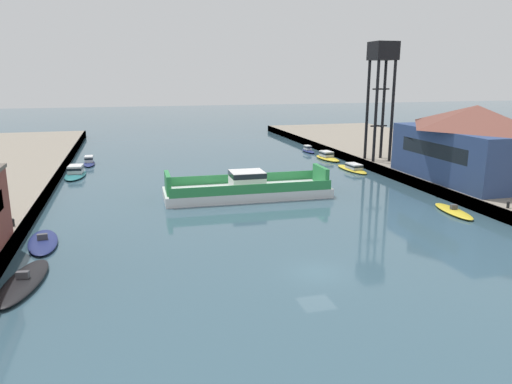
{
  "coord_description": "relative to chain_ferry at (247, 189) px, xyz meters",
  "views": [
    {
      "loc": [
        -13.01,
        -31.15,
        14.29
      ],
      "look_at": [
        0.0,
        17.64,
        2.0
      ],
      "focal_mm": 33.96,
      "sensor_mm": 36.0,
      "label": 1
    }
  ],
  "objects": [
    {
      "name": "moored_boat_mid_right",
      "position": [
        19.42,
        -12.46,
        -0.77
      ],
      "size": [
        2.52,
        6.75,
        0.92
      ],
      "color": "yellow",
      "rests_on": "ground"
    },
    {
      "name": "chain_ferry",
      "position": [
        0.0,
        0.0,
        0.0
      ],
      "size": [
        19.79,
        6.63,
        3.3
      ],
      "color": "silver",
      "rests_on": "ground"
    },
    {
      "name": "bollard_right_far",
      "position": [
        22.69,
        -10.7,
        0.75
      ],
      "size": [
        0.32,
        0.32,
        0.71
      ],
      "color": "black",
      "rests_on": "quay_right"
    },
    {
      "name": "ground_plane",
      "position": [
        -0.47,
        -23.52,
        -0.99
      ],
      "size": [
        400.0,
        400.0,
        0.0
      ],
      "primitive_type": "plane",
      "color": "#385666"
    },
    {
      "name": "crane_tower",
      "position": [
        23.97,
        12.53,
        14.38
      ],
      "size": [
        3.56,
        3.56,
        17.67
      ],
      "color": "black",
      "rests_on": "quay_right"
    },
    {
      "name": "moored_boat_near_right",
      "position": [
        19.61,
        21.78,
        -0.47
      ],
      "size": [
        3.14,
        7.03,
        1.43
      ],
      "color": "yellow",
      "rests_on": "ground"
    },
    {
      "name": "moored_boat_mid_left",
      "position": [
        19.34,
        30.3,
        -0.52
      ],
      "size": [
        1.64,
        4.9,
        1.28
      ],
      "color": "navy",
      "rests_on": "ground"
    },
    {
      "name": "moored_boat_far_right",
      "position": [
        -21.08,
        -20.34,
        -0.72
      ],
      "size": [
        3.51,
        8.56,
        1.02
      ],
      "color": "black",
      "rests_on": "ground"
    },
    {
      "name": "warehouse_shed",
      "position": [
        28.31,
        -3.58,
        5.0
      ],
      "size": [
        11.7,
        18.64,
        9.28
      ],
      "color": "navy",
      "rests_on": "quay_right"
    },
    {
      "name": "moored_boat_upstream_b",
      "position": [
        -19.75,
        27.36,
        -0.48
      ],
      "size": [
        1.95,
        6.08,
        1.39
      ],
      "color": "navy",
      "rests_on": "ground"
    },
    {
      "name": "bollard_right_aft",
      "position": [
        22.69,
        -16.33,
        0.75
      ],
      "size": [
        0.32,
        0.32,
        0.71
      ],
      "color": "black",
      "rests_on": "quay_right"
    },
    {
      "name": "moored_boat_upstream_a",
      "position": [
        -21.08,
        -11.74,
        -0.76
      ],
      "size": [
        3.18,
        7.32,
        0.95
      ],
      "color": "navy",
      "rests_on": "ground"
    },
    {
      "name": "moored_boat_near_left",
      "position": [
        -21.02,
        18.09,
        -0.41
      ],
      "size": [
        3.3,
        7.9,
        1.55
      ],
      "color": "#237075",
      "rests_on": "ground"
    },
    {
      "name": "moored_boat_far_left",
      "position": [
        19.46,
        11.61,
        -0.57
      ],
      "size": [
        2.78,
        8.03,
        1.15
      ],
      "color": "yellow",
      "rests_on": "ground"
    },
    {
      "name": "bollard_left_far",
      "position": [
        -23.63,
        -10.07,
        0.75
      ],
      "size": [
        0.32,
        0.32,
        0.71
      ],
      "color": "black",
      "rests_on": "quay_left"
    }
  ]
}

